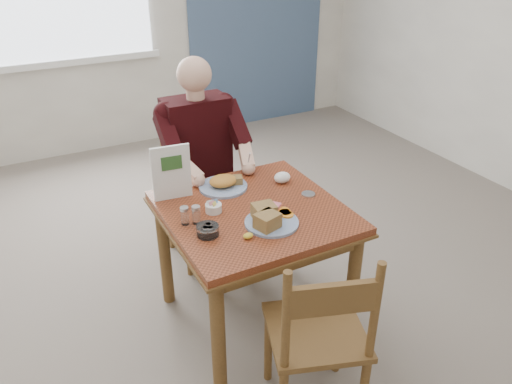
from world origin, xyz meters
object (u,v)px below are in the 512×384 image
chair_near (319,336)px  near_plate (269,218)px  far_plate (224,183)px  table (254,227)px  chair_far (199,191)px  diner (202,150)px

chair_near → near_plate: size_ratio=3.09×
chair_near → far_plate: 1.03m
table → chair_near: size_ratio=0.97×
table → near_plate: bearing=-90.7°
chair_far → far_plate: 0.59m
chair_far → near_plate: size_ratio=3.09×
table → far_plate: 0.32m
diner → near_plate: diner is taller
diner → near_plate: bearing=-90.1°
chair_far → far_plate: chair_far is taller
near_plate → diner: bearing=89.9°
diner → chair_far: bearing=90.0°
diner → far_plate: bearing=-95.1°
near_plate → far_plate: bearing=94.5°
chair_far → table: bearing=-90.0°
table → diner: bearing=90.0°
chair_far → near_plate: bearing=-90.1°
chair_far → near_plate: 1.01m
table → chair_far: (0.00, 0.80, -0.16)m
chair_near → diner: diner is taller
table → far_plate: (-0.04, 0.29, 0.14)m
chair_far → diner: bearing=-90.0°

